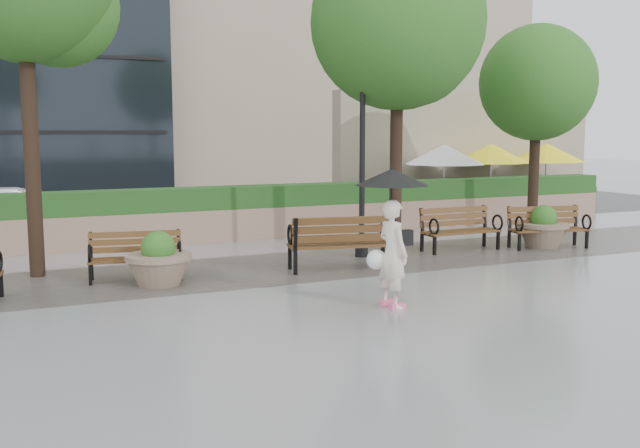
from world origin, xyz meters
name	(u,v)px	position (x,y,z in m)	size (l,w,h in m)	color
ground	(356,298)	(0.00, 0.00, 0.00)	(100.00, 100.00, 0.00)	gray
cobble_strip	(287,267)	(0.00, 3.00, 0.01)	(28.00, 3.20, 0.01)	#383330
hedge_wall	(228,214)	(0.00, 7.00, 0.66)	(24.00, 0.80, 1.35)	#947060
cafe_wall	(467,153)	(9.50, 10.00, 2.00)	(10.00, 0.60, 4.00)	tan
cafe_hedge	(495,204)	(9.00, 7.80, 0.45)	(8.00, 0.50, 0.90)	#164319
asphalt_street	(189,222)	(0.00, 11.00, 0.00)	(40.00, 7.00, 0.00)	black
bench_1	(136,267)	(-3.03, 2.90, 0.26)	(1.75, 0.95, 0.89)	brown
bench_2	(341,254)	(0.83, 2.24, 0.32)	(2.15, 1.19, 1.09)	brown
bench_3	(460,238)	(4.34, 3.16, 0.29)	(1.85, 0.74, 0.99)	brown
bench_4	(548,236)	(6.42, 2.61, 0.29)	(1.91, 1.09, 0.97)	brown
planter_left	(159,264)	(-2.73, 2.32, 0.38)	(1.17, 1.17, 0.98)	#7F6B56
planter_right	(543,231)	(6.41, 2.76, 0.39)	(1.20, 1.20, 1.00)	#7F6B56
lamppost	(362,170)	(1.91, 3.41, 1.90)	(0.28, 0.28, 4.31)	black
tree_1	(402,29)	(3.08, 3.79, 4.98)	(3.88, 3.86, 7.04)	black
tree_2	(540,87)	(8.21, 5.10, 3.90)	(3.23, 3.10, 5.56)	black
patio_umb_white	(444,155)	(7.49, 8.45, 1.99)	(2.50, 2.50, 2.30)	black
patio_umb_yellow_a	(491,154)	(9.53, 8.75, 1.99)	(2.50, 2.50, 2.30)	black
patio_umb_yellow_b	(547,153)	(11.68, 8.55, 1.99)	(2.50, 2.50, 2.30)	black
car_right	(22,212)	(-4.69, 9.92, 0.62)	(1.32, 3.78, 1.25)	silver
pedestrian	(392,224)	(0.24, -0.73, 1.31)	(1.17, 1.17, 2.15)	beige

